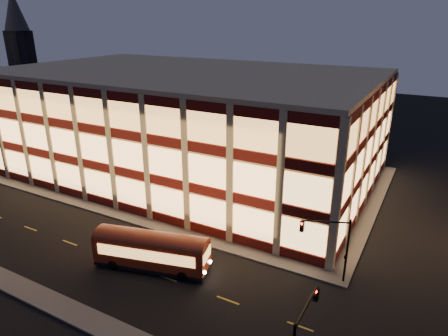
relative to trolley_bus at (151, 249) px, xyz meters
The scene contains 10 objects.
ground 9.71m from the trolley_bus, 146.12° to the left, with size 200.00×200.00×0.00m, color black.
sidewalk_office_south 12.73m from the trolley_bus, 149.96° to the left, with size 54.00×2.00×0.15m, color #514F4C.
sidewalk_office_east 27.00m from the trolley_bus, 55.90° to the left, with size 2.00×30.00×0.15m, color #514F4C.
sidewalk_near 11.18m from the trolley_bus, 135.74° to the right, with size 100.00×2.00×0.15m, color #514F4C.
office_building 25.27m from the trolley_bus, 115.95° to the left, with size 50.45×30.45×14.50m.
church_tower 90.39m from the trolley_bus, 149.82° to the left, with size 5.00×5.00×18.00m, color #2D2621.
church_spire 92.54m from the trolley_bus, 149.82° to the left, with size 6.00×6.00×10.00m, color #4C473F.
traffic_signal_far 15.50m from the trolley_bus, 21.16° to the left, with size 3.79×1.87×6.00m.
traffic_signal_near 16.76m from the trolley_bus, 20.16° to the right, with size 0.32×4.45×6.00m.
trolley_bus is the anchor object (origin of this frame).
Camera 1 is at (28.27, -28.95, 21.13)m, focal length 32.00 mm.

